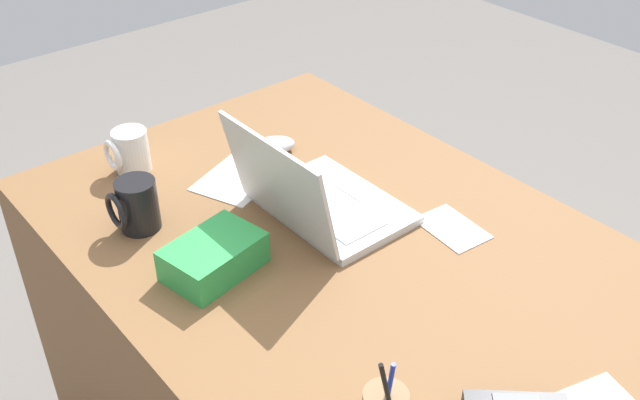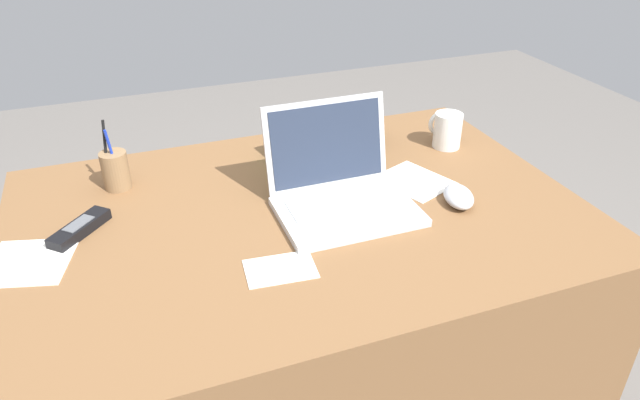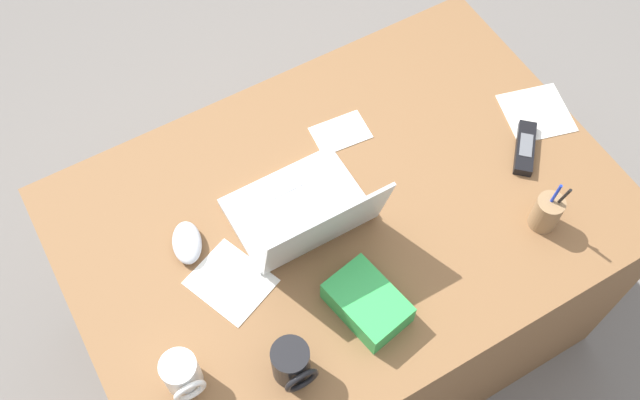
{
  "view_description": "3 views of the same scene",
  "coord_description": "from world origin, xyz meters",
  "px_view_note": "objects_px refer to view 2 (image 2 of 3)",
  "views": [
    {
      "loc": [
        -0.85,
        0.77,
        1.61
      ],
      "look_at": [
        0.1,
        -0.02,
        0.76
      ],
      "focal_mm": 41.31,
      "sensor_mm": 36.0,
      "label": 1
    },
    {
      "loc": [
        -0.36,
        -1.09,
        1.43
      ],
      "look_at": [
        0.04,
        -0.03,
        0.76
      ],
      "focal_mm": 32.41,
      "sensor_mm": 36.0,
      "label": 2
    },
    {
      "loc": [
        0.48,
        0.72,
        2.25
      ],
      "look_at": [
        0.05,
        -0.02,
        0.79
      ],
      "focal_mm": 41.0,
      "sensor_mm": 36.0,
      "label": 3
    }
  ],
  "objects_px": {
    "computer_mouse": "(459,196)",
    "snack_bag": "(301,150)",
    "laptop": "(341,189)",
    "coffee_mug_white": "(447,130)",
    "coffee_mug_tall": "(367,126)",
    "cordless_phone": "(80,228)",
    "pen_holder": "(115,170)"
  },
  "relations": [
    {
      "from": "computer_mouse",
      "to": "snack_bag",
      "type": "bearing_deg",
      "value": 147.19
    },
    {
      "from": "laptop",
      "to": "coffee_mug_white",
      "type": "relative_size",
      "value": 3.16
    },
    {
      "from": "coffee_mug_tall",
      "to": "snack_bag",
      "type": "height_order",
      "value": "coffee_mug_tall"
    },
    {
      "from": "coffee_mug_tall",
      "to": "cordless_phone",
      "type": "distance_m",
      "value": 0.81
    },
    {
      "from": "coffee_mug_white",
      "to": "coffee_mug_tall",
      "type": "relative_size",
      "value": 0.92
    },
    {
      "from": "cordless_phone",
      "to": "pen_holder",
      "type": "xyz_separation_m",
      "value": [
        0.09,
        0.18,
        0.04
      ]
    },
    {
      "from": "coffee_mug_tall",
      "to": "pen_holder",
      "type": "xyz_separation_m",
      "value": [
        -0.69,
        -0.02,
        -0.01
      ]
    },
    {
      "from": "laptop",
      "to": "cordless_phone",
      "type": "distance_m",
      "value": 0.59
    },
    {
      "from": "coffee_mug_tall",
      "to": "snack_bag",
      "type": "distance_m",
      "value": 0.22
    },
    {
      "from": "cordless_phone",
      "to": "computer_mouse",
      "type": "bearing_deg",
      "value": -11.85
    },
    {
      "from": "coffee_mug_white",
      "to": "computer_mouse",
      "type": "bearing_deg",
      "value": -115.64
    },
    {
      "from": "computer_mouse",
      "to": "coffee_mug_tall",
      "type": "bearing_deg",
      "value": 117.8
    },
    {
      "from": "cordless_phone",
      "to": "snack_bag",
      "type": "relative_size",
      "value": 0.81
    },
    {
      "from": "coffee_mug_white",
      "to": "coffee_mug_tall",
      "type": "height_order",
      "value": "coffee_mug_tall"
    },
    {
      "from": "laptop",
      "to": "coffee_mug_white",
      "type": "bearing_deg",
      "value": 26.52
    },
    {
      "from": "cordless_phone",
      "to": "pen_holder",
      "type": "bearing_deg",
      "value": 63.4
    },
    {
      "from": "pen_holder",
      "to": "snack_bag",
      "type": "relative_size",
      "value": 0.99
    },
    {
      "from": "coffee_mug_white",
      "to": "cordless_phone",
      "type": "xyz_separation_m",
      "value": [
        -0.98,
        -0.11,
        -0.04
      ]
    },
    {
      "from": "computer_mouse",
      "to": "snack_bag",
      "type": "xyz_separation_m",
      "value": [
        -0.28,
        0.34,
        0.01
      ]
    },
    {
      "from": "coffee_mug_white",
      "to": "pen_holder",
      "type": "relative_size",
      "value": 0.57
    },
    {
      "from": "computer_mouse",
      "to": "pen_holder",
      "type": "relative_size",
      "value": 0.64
    },
    {
      "from": "cordless_phone",
      "to": "pen_holder",
      "type": "distance_m",
      "value": 0.21
    },
    {
      "from": "pen_holder",
      "to": "snack_bag",
      "type": "xyz_separation_m",
      "value": [
        0.47,
        -0.02,
        -0.02
      ]
    },
    {
      "from": "cordless_phone",
      "to": "snack_bag",
      "type": "distance_m",
      "value": 0.59
    },
    {
      "from": "laptop",
      "to": "pen_holder",
      "type": "bearing_deg",
      "value": 150.46
    },
    {
      "from": "coffee_mug_white",
      "to": "pen_holder",
      "type": "bearing_deg",
      "value": 175.36
    },
    {
      "from": "coffee_mug_white",
      "to": "cordless_phone",
      "type": "distance_m",
      "value": 0.99
    },
    {
      "from": "coffee_mug_tall",
      "to": "laptop",
      "type": "bearing_deg",
      "value": -124.11
    },
    {
      "from": "coffee_mug_white",
      "to": "snack_bag",
      "type": "xyz_separation_m",
      "value": [
        -0.42,
        0.05,
        -0.02
      ]
    },
    {
      "from": "laptop",
      "to": "snack_bag",
      "type": "distance_m",
      "value": 0.25
    },
    {
      "from": "laptop",
      "to": "computer_mouse",
      "type": "relative_size",
      "value": 2.81
    },
    {
      "from": "computer_mouse",
      "to": "coffee_mug_white",
      "type": "relative_size",
      "value": 1.12
    }
  ]
}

